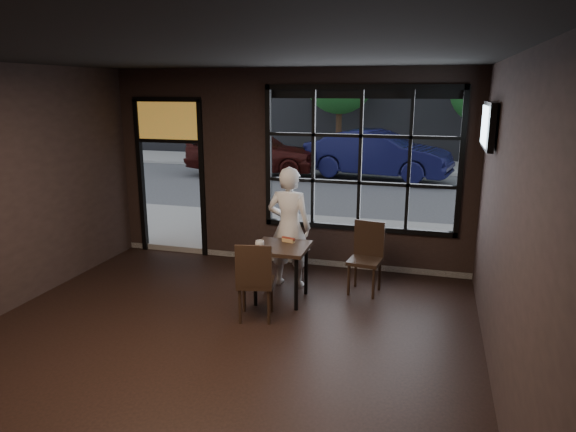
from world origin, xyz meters
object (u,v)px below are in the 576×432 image
(cafe_table, at_px, (281,273))
(man, at_px, (289,227))
(navy_car, at_px, (378,154))
(chair_near, at_px, (256,280))

(cafe_table, distance_m, man, 0.77)
(man, bearing_deg, cafe_table, 97.16)
(cafe_table, xyz_separation_m, navy_car, (0.20, 10.02, 0.45))
(man, distance_m, navy_car, 9.44)
(chair_near, xyz_separation_m, man, (0.09, 1.22, 0.38))
(cafe_table, relative_size, chair_near, 0.77)
(cafe_table, relative_size, man, 0.44)
(cafe_table, distance_m, chair_near, 0.67)
(cafe_table, bearing_deg, navy_car, 88.08)
(cafe_table, bearing_deg, chair_near, -103.49)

